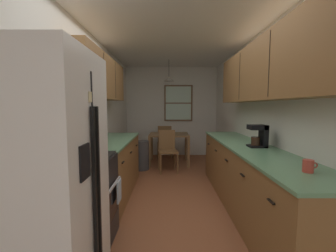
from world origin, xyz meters
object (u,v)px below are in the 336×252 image
at_px(microwave_over_range, 67,80).
at_px(dining_chair_far, 166,140).
at_px(stove_range, 83,199).
at_px(coffee_maker, 260,136).
at_px(mug_by_coffeemaker, 309,166).
at_px(table_serving_bowl, 170,132).
at_px(dining_table, 170,138).
at_px(dining_chair_near, 168,149).
at_px(refrigerator, 47,181).
at_px(trash_bin, 142,155).
at_px(storage_canister, 96,142).

xyz_separation_m(microwave_over_range, dining_chair_far, (0.92, 3.79, -1.19)).
height_order(stove_range, microwave_over_range, microwave_over_range).
bearing_deg(coffee_maker, mug_by_coffeemaker, -93.05).
bearing_deg(mug_by_coffeemaker, microwave_over_range, 167.56).
xyz_separation_m(coffee_maker, table_serving_bowl, (-1.15, 2.59, -0.27)).
height_order(dining_table, table_serving_bowl, table_serving_bowl).
bearing_deg(table_serving_bowl, dining_chair_far, 101.57).
height_order(dining_chair_far, coffee_maker, coffee_maker).
distance_m(stove_range, dining_chair_near, 2.71).
bearing_deg(refrigerator, stove_range, 92.77).
bearing_deg(dining_chair_near, trash_bin, 168.94).
height_order(trash_bin, coffee_maker, coffee_maker).
relative_size(dining_chair_far, coffee_maker, 3.12).
distance_m(microwave_over_range, trash_bin, 3.03).
bearing_deg(coffee_maker, table_serving_bowl, 113.92).
distance_m(microwave_over_range, dining_table, 3.50).
relative_size(stove_range, dining_chair_far, 1.22).
xyz_separation_m(refrigerator, dining_chair_near, (0.85, 3.25, -0.40)).
relative_size(dining_chair_far, mug_by_coffeemaker, 7.58).
height_order(dining_chair_near, trash_bin, dining_chair_near).
relative_size(microwave_over_range, mug_by_coffeemaker, 5.38).
xyz_separation_m(dining_chair_far, table_serving_bowl, (0.12, -0.58, 0.28)).
bearing_deg(microwave_over_range, dining_chair_far, 76.28).
relative_size(dining_chair_near, storage_canister, 4.97).
distance_m(microwave_over_range, storage_canister, 0.86).
distance_m(dining_chair_near, storage_canister, 2.31).
distance_m(refrigerator, microwave_over_range, 1.06).
bearing_deg(dining_chair_far, dining_table, -80.30).
bearing_deg(microwave_over_range, dining_table, 72.04).
xyz_separation_m(dining_chair_near, table_serving_bowl, (0.05, 0.65, 0.28)).
distance_m(microwave_over_range, dining_chair_far, 4.07).
xyz_separation_m(dining_table, storage_canister, (-0.92, -2.69, 0.36)).
bearing_deg(trash_bin, refrigerator, -94.43).
xyz_separation_m(storage_canister, mug_by_coffeemaker, (2.02, -0.96, -0.04)).
distance_m(refrigerator, trash_bin, 3.43).
relative_size(dining_table, dining_chair_near, 1.07).
height_order(stove_range, dining_chair_near, stove_range).
relative_size(dining_chair_near, table_serving_bowl, 4.13).
relative_size(stove_range, mug_by_coffeemaker, 9.27).
bearing_deg(microwave_over_range, mug_by_coffeemaker, -12.44).
bearing_deg(storage_canister, refrigerator, -88.11).
bearing_deg(mug_by_coffeemaker, dining_chair_far, 105.86).
distance_m(dining_chair_far, table_serving_bowl, 0.65).
height_order(stove_range, dining_chair_far, stove_range).
xyz_separation_m(dining_chair_far, mug_by_coffeemaker, (1.21, -4.26, 0.45)).
xyz_separation_m(stove_range, mug_by_coffeemaker, (2.02, -0.47, 0.48)).
bearing_deg(mug_by_coffeemaker, trash_bin, 118.73).
distance_m(trash_bin, storage_canister, 2.31).
height_order(dining_table, mug_by_coffeemaker, mug_by_coffeemaker).
relative_size(refrigerator, dining_table, 1.88).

